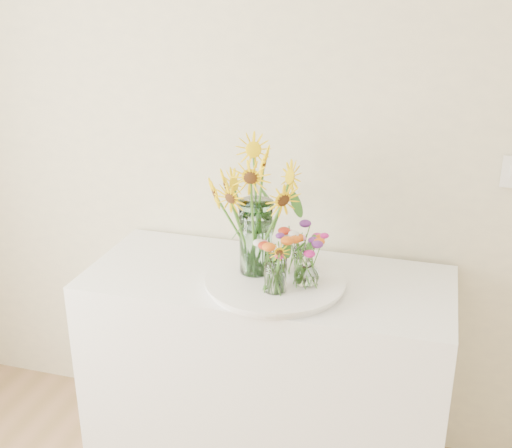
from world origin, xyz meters
name	(u,v)px	position (x,y,z in m)	size (l,w,h in m)	color
counter	(267,376)	(-0.15, 1.93, 0.45)	(1.40, 0.60, 0.90)	white
tray	(275,283)	(-0.10, 1.86, 0.91)	(0.50, 0.50, 0.03)	white
mason_jar	(256,237)	(-0.19, 1.90, 1.07)	(0.12, 0.12, 0.29)	#B1E0D1
sunflower_bouquet	(256,209)	(-0.19, 1.90, 1.18)	(0.68, 0.68, 0.51)	yellow
small_vase_a	(275,274)	(-0.08, 1.77, 0.99)	(0.08, 0.08, 0.14)	white
wildflower_posy_a	(276,263)	(-0.08, 1.77, 1.04)	(0.18, 0.18, 0.23)	#D25812
small_vase_b	(307,269)	(0.01, 1.85, 0.99)	(0.09, 0.09, 0.14)	white
wildflower_posy_b	(307,257)	(0.01, 1.85, 1.04)	(0.21, 0.21, 0.23)	#D25812
small_vase_c	(302,261)	(-0.02, 1.94, 0.98)	(0.06, 0.06, 0.11)	white
wildflower_posy_c	(302,250)	(-0.02, 1.94, 1.02)	(0.21, 0.21, 0.20)	#D25812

